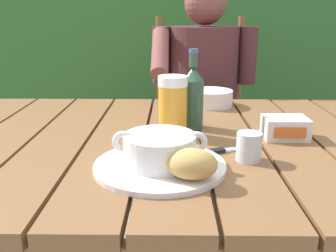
{
  "coord_description": "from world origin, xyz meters",
  "views": [
    {
      "loc": [
        -0.0,
        -1.01,
        1.07
      ],
      "look_at": [
        -0.01,
        -0.12,
        0.8
      ],
      "focal_mm": 40.24,
      "sensor_mm": 36.0,
      "label": 1
    }
  ],
  "objects_px": {
    "water_glass_small": "(250,147)",
    "diner_bowl": "(212,98)",
    "person_eating": "(204,91)",
    "serving_plate": "(161,166)",
    "soup_bowl": "(161,148)",
    "table_knife": "(224,150)",
    "butter_tub": "(286,128)",
    "beer_glass": "(175,106)",
    "bread_roll": "(193,164)",
    "chair_near_diner": "(200,123)",
    "beer_bottle": "(194,96)"
  },
  "relations": [
    {
      "from": "soup_bowl",
      "to": "butter_tub",
      "type": "distance_m",
      "value": 0.41
    },
    {
      "from": "serving_plate",
      "to": "soup_bowl",
      "type": "xyz_separation_m",
      "value": [
        0.0,
        0.0,
        0.04
      ]
    },
    {
      "from": "soup_bowl",
      "to": "butter_tub",
      "type": "xyz_separation_m",
      "value": [
        0.34,
        0.22,
        -0.02
      ]
    },
    {
      "from": "bread_roll",
      "to": "diner_bowl",
      "type": "distance_m",
      "value": 0.69
    },
    {
      "from": "bread_roll",
      "to": "table_knife",
      "type": "xyz_separation_m",
      "value": [
        0.09,
        0.19,
        -0.04
      ]
    },
    {
      "from": "beer_glass",
      "to": "diner_bowl",
      "type": "distance_m",
      "value": 0.39
    },
    {
      "from": "water_glass_small",
      "to": "table_knife",
      "type": "height_order",
      "value": "water_glass_small"
    },
    {
      "from": "table_knife",
      "to": "chair_near_diner",
      "type": "bearing_deg",
      "value": 89.01
    },
    {
      "from": "beer_bottle",
      "to": "table_knife",
      "type": "height_order",
      "value": "beer_bottle"
    },
    {
      "from": "soup_bowl",
      "to": "table_knife",
      "type": "bearing_deg",
      "value": 34.06
    },
    {
      "from": "person_eating",
      "to": "beer_bottle",
      "type": "bearing_deg",
      "value": -97.47
    },
    {
      "from": "serving_plate",
      "to": "beer_glass",
      "type": "distance_m",
      "value": 0.26
    },
    {
      "from": "beer_glass",
      "to": "table_knife",
      "type": "xyz_separation_m",
      "value": [
        0.12,
        -0.14,
        -0.08
      ]
    },
    {
      "from": "beer_glass",
      "to": "table_knife",
      "type": "height_order",
      "value": "beer_glass"
    },
    {
      "from": "water_glass_small",
      "to": "butter_tub",
      "type": "height_order",
      "value": "water_glass_small"
    },
    {
      "from": "table_knife",
      "to": "soup_bowl",
      "type": "bearing_deg",
      "value": -145.94
    },
    {
      "from": "bread_roll",
      "to": "beer_bottle",
      "type": "height_order",
      "value": "beer_bottle"
    },
    {
      "from": "table_knife",
      "to": "diner_bowl",
      "type": "height_order",
      "value": "diner_bowl"
    },
    {
      "from": "chair_near_diner",
      "to": "soup_bowl",
      "type": "height_order",
      "value": "chair_near_diner"
    },
    {
      "from": "serving_plate",
      "to": "diner_bowl",
      "type": "distance_m",
      "value": 0.63
    },
    {
      "from": "person_eating",
      "to": "serving_plate",
      "type": "height_order",
      "value": "person_eating"
    },
    {
      "from": "serving_plate",
      "to": "soup_bowl",
      "type": "relative_size",
      "value": 1.41
    },
    {
      "from": "water_glass_small",
      "to": "diner_bowl",
      "type": "relative_size",
      "value": 0.43
    },
    {
      "from": "bread_roll",
      "to": "chair_near_diner",
      "type": "bearing_deg",
      "value": 85.05
    },
    {
      "from": "chair_near_diner",
      "to": "beer_glass",
      "type": "height_order",
      "value": "chair_near_diner"
    },
    {
      "from": "water_glass_small",
      "to": "table_knife",
      "type": "xyz_separation_m",
      "value": [
        -0.05,
        0.06,
        -0.03
      ]
    },
    {
      "from": "soup_bowl",
      "to": "table_knife",
      "type": "relative_size",
      "value": 1.49
    },
    {
      "from": "beer_glass",
      "to": "diner_bowl",
      "type": "height_order",
      "value": "beer_glass"
    },
    {
      "from": "soup_bowl",
      "to": "butter_tub",
      "type": "bearing_deg",
      "value": 32.35
    },
    {
      "from": "person_eating",
      "to": "table_knife",
      "type": "height_order",
      "value": "person_eating"
    },
    {
      "from": "chair_near_diner",
      "to": "bread_roll",
      "type": "distance_m",
      "value": 1.27
    },
    {
      "from": "soup_bowl",
      "to": "beer_glass",
      "type": "distance_m",
      "value": 0.25
    },
    {
      "from": "serving_plate",
      "to": "butter_tub",
      "type": "bearing_deg",
      "value": 32.35
    },
    {
      "from": "water_glass_small",
      "to": "butter_tub",
      "type": "xyz_separation_m",
      "value": [
        0.13,
        0.17,
        -0.0
      ]
    },
    {
      "from": "chair_near_diner",
      "to": "person_eating",
      "type": "distance_m",
      "value": 0.3
    },
    {
      "from": "person_eating",
      "to": "serving_plate",
      "type": "relative_size",
      "value": 4.06
    },
    {
      "from": "serving_plate",
      "to": "bread_roll",
      "type": "xyz_separation_m",
      "value": [
        0.07,
        -0.08,
        0.04
      ]
    },
    {
      "from": "beer_bottle",
      "to": "butter_tub",
      "type": "bearing_deg",
      "value": -21.19
    },
    {
      "from": "serving_plate",
      "to": "table_knife",
      "type": "xyz_separation_m",
      "value": [
        0.16,
        0.11,
        -0.0
      ]
    },
    {
      "from": "diner_bowl",
      "to": "table_knife",
      "type": "bearing_deg",
      "value": -92.09
    },
    {
      "from": "butter_tub",
      "to": "diner_bowl",
      "type": "height_order",
      "value": "same"
    },
    {
      "from": "chair_near_diner",
      "to": "person_eating",
      "type": "bearing_deg",
      "value": -90.82
    },
    {
      "from": "beer_glass",
      "to": "water_glass_small",
      "type": "distance_m",
      "value": 0.27
    },
    {
      "from": "diner_bowl",
      "to": "beer_glass",
      "type": "bearing_deg",
      "value": -111.81
    },
    {
      "from": "beer_glass",
      "to": "soup_bowl",
      "type": "bearing_deg",
      "value": -97.43
    },
    {
      "from": "person_eating",
      "to": "soup_bowl",
      "type": "relative_size",
      "value": 5.71
    },
    {
      "from": "soup_bowl",
      "to": "table_knife",
      "type": "height_order",
      "value": "soup_bowl"
    },
    {
      "from": "water_glass_small",
      "to": "diner_bowl",
      "type": "distance_m",
      "value": 0.55
    },
    {
      "from": "person_eating",
      "to": "diner_bowl",
      "type": "bearing_deg",
      "value": -89.52
    },
    {
      "from": "chair_near_diner",
      "to": "beer_glass",
      "type": "xyz_separation_m",
      "value": [
        -0.14,
        -0.91,
        0.32
      ]
    }
  ]
}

